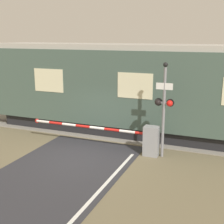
{
  "coord_description": "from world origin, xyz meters",
  "views": [
    {
      "loc": [
        5.51,
        -10.27,
        4.72
      ],
      "look_at": [
        0.64,
        1.82,
        1.48
      ],
      "focal_mm": 50.0,
      "sensor_mm": 36.0,
      "label": 1
    }
  ],
  "objects": [
    {
      "name": "ground_plane",
      "position": [
        0.0,
        0.0,
        0.0
      ],
      "size": [
        80.0,
        80.0,
        0.0
      ],
      "primitive_type": "plane",
      "color": "#6B6047"
    },
    {
      "name": "track_bed",
      "position": [
        0.0,
        3.76,
        0.02
      ],
      "size": [
        36.0,
        3.2,
        0.13
      ],
      "color": "gray",
      "rests_on": "ground_plane"
    },
    {
      "name": "train",
      "position": [
        1.47,
        3.76,
        2.2
      ],
      "size": [
        15.8,
        2.75,
        4.3
      ],
      "color": "black",
      "rests_on": "ground_plane"
    },
    {
      "name": "crossing_barrier",
      "position": [
        2.1,
        1.22,
        0.65
      ],
      "size": [
        5.8,
        0.44,
        1.21
      ],
      "color": "gray",
      "rests_on": "ground_plane"
    },
    {
      "name": "signal_post",
      "position": [
        3.0,
        1.26,
        2.12
      ],
      "size": [
        0.76,
        0.26,
        3.73
      ],
      "color": "gray",
      "rests_on": "ground_plane"
    }
  ]
}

